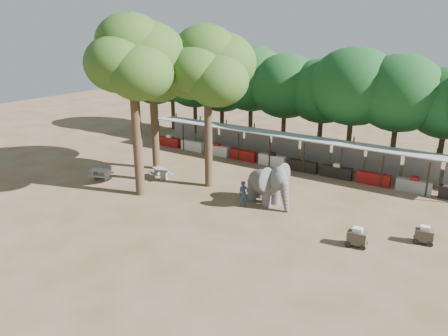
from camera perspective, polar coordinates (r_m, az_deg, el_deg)
The scene contains 12 objects.
ground at distance 26.03m, azimuth -4.29°, elevation -7.42°, with size 100.00×100.00×0.00m, color brown.
vendor_stalls at distance 36.82m, azimuth 8.94°, elevation 2.08°, with size 28.00×2.99×2.80m.
yard_tree_left at distance 35.05m, azimuth -9.39°, elevation 12.95°, with size 7.10×6.90×11.02m.
yard_tree_center at distance 29.30m, azimuth -11.83°, elevation 13.84°, with size 7.10×6.90×12.04m.
yard_tree_back at distance 30.46m, azimuth -2.17°, elevation 13.08°, with size 7.10×6.90×11.36m.
backdrop_trees at distance 40.59m, azimuth 12.36°, elevation 9.62°, with size 46.46×5.95×8.33m.
elephant at distance 28.57m, azimuth 5.83°, elevation -2.04°, with size 3.78×2.83×2.81m.
handler at distance 28.16m, azimuth 2.55°, elevation -3.43°, with size 0.63×0.42×1.74m, color #26384C.
picnic_table_near at distance 34.54m, azimuth -15.79°, elevation -0.66°, with size 1.91×1.81×0.77m.
picnic_table_far at distance 33.83m, azimuth -8.25°, elevation -0.54°, with size 1.93×1.85×0.76m.
cart_front at distance 24.45m, azimuth 16.97°, elevation -8.62°, with size 1.17×0.84×1.07m.
cart_back at distance 26.05m, azimuth 24.67°, elevation -7.93°, with size 1.10×0.80×1.00m.
Camera 1 is at (14.55, -18.47, 11.17)m, focal length 35.00 mm.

